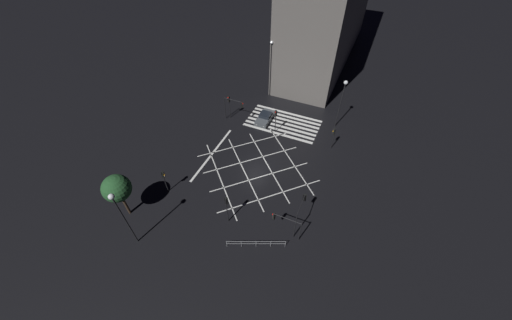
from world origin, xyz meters
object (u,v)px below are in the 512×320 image
Objects in this scene: traffic_light_median_north at (227,205)px; street_lamp_far at (271,60)px; traffic_light_median_south at (276,117)px; waiting_car at (265,117)px; traffic_light_sw_main at (334,134)px; traffic_light_nw_cross at (301,209)px; traffic_light_se_cross at (229,102)px; street_lamp_east at (343,94)px; street_lamp_west at (119,209)px; street_tree_near at (117,189)px; traffic_light_nw_main at (284,222)px; traffic_light_se_main at (234,105)px; traffic_light_ne_main at (164,178)px.

street_lamp_far reaches higher than traffic_light_median_north.
traffic_light_median_south is 3.78m from waiting_car.
traffic_light_sw_main is 0.80× the size of traffic_light_nw_cross.
traffic_light_median_north is 1.03× the size of traffic_light_se_cross.
street_lamp_east reaches higher than waiting_car.
traffic_light_se_cross is 23.23m from street_lamp_west.
street_tree_near reaches higher than waiting_car.
traffic_light_se_main is at bearing -49.02° from traffic_light_nw_main.
traffic_light_nw_main is at bearing -165.23° from street_tree_near.
street_lamp_far reaches higher than waiting_car.
traffic_light_median_north is 1.03× the size of waiting_car.
traffic_light_median_north is 18.07m from traffic_light_sw_main.
street_tree_near is (10.08, 20.09, 1.61)m from traffic_light_median_south.
traffic_light_nw_main is 0.84× the size of traffic_light_se_main.
traffic_light_median_north is at bearing -161.39° from street_tree_near.
street_lamp_east is at bearing 162.85° from street_lamp_far.
street_tree_near is 1.48× the size of waiting_car.
traffic_light_median_north reaches higher than traffic_light_se_main.
street_lamp_west reaches higher than traffic_light_median_north.
traffic_light_nw_cross is at bearing -161.55° from street_tree_near.
traffic_light_se_cross is at bearing 160.60° from traffic_light_se_main.
traffic_light_median_south is 0.41× the size of street_lamp_far.
traffic_light_ne_main is at bearing 0.46° from traffic_light_nw_main.
street_tree_near is (18.19, 6.07, 1.18)m from traffic_light_nw_cross.
traffic_light_ne_main is at bearing -82.12° from street_lamp_west.
street_lamp_far is at bearing 28.61° from traffic_light_nw_cross.
traffic_light_median_south is (8.46, -0.07, 0.31)m from traffic_light_sw_main.
traffic_light_nw_main is 21.75m from traffic_light_se_cross.
street_lamp_east reaches higher than traffic_light_nw_main.
traffic_light_sw_main is (-1.49, -15.53, 0.05)m from traffic_light_nw_main.
traffic_light_ne_main is 16.14m from traffic_light_se_cross.
street_lamp_far is (11.35, -24.45, 3.95)m from traffic_light_nw_main.
street_tree_near reaches higher than traffic_light_nw_cross.
street_tree_near reaches higher than traffic_light_median_north.
street_lamp_east is at bearing 106.69° from waiting_car.
waiting_car is (10.48, -15.97, -2.63)m from traffic_light_nw_cross.
traffic_light_se_cross is (14.70, -16.02, 0.41)m from traffic_light_nw_main.
traffic_light_sw_main is at bearing 95.52° from street_lamp_east.
traffic_light_se_main is at bearing 19.03° from street_lamp_east.
traffic_light_nw_cross is (-15.93, -1.69, 0.68)m from traffic_light_ne_main.
traffic_light_median_south is 0.51× the size of street_lamp_east.
street_lamp_east is (0.14, -19.07, 2.50)m from traffic_light_nw_cross.
traffic_light_nw_cross is 19.21m from street_tree_near.
street_tree_near reaches higher than traffic_light_median_south.
traffic_light_median_north is at bearing 71.56° from street_lamp_east.
traffic_light_se_main is 0.98× the size of traffic_light_se_cross.
traffic_light_se_cross reaches higher than traffic_light_median_south.
street_tree_near is at bearing 108.61° from traffic_light_median_north.
traffic_light_se_main is 1.10× the size of traffic_light_ne_main.
traffic_light_se_main is 22.82m from street_lamp_west.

